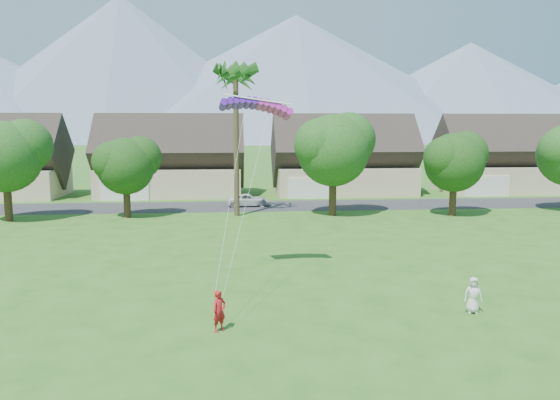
{
  "coord_description": "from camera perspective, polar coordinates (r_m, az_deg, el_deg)",
  "views": [
    {
      "loc": [
        -2.34,
        -16.74,
        7.43
      ],
      "look_at": [
        0.0,
        10.0,
        3.8
      ],
      "focal_mm": 35.0,
      "sensor_mm": 36.0,
      "label": 1
    }
  ],
  "objects": [
    {
      "name": "kite_flyer",
      "position": [
        20.36,
        -6.36,
        -11.46
      ],
      "size": [
        0.66,
        0.64,
        1.53
      ],
      "primitive_type": "imported",
      "rotation": [
        0.0,
        0.0,
        0.7
      ],
      "color": "red",
      "rests_on": "ground"
    },
    {
      "name": "watcher",
      "position": [
        23.46,
        19.53,
        -9.34
      ],
      "size": [
        0.79,
        0.59,
        1.46
      ],
      "primitive_type": "imported",
      "rotation": [
        0.0,
        0.0,
        -0.19
      ],
      "color": "silver",
      "rests_on": "ground"
    },
    {
      "name": "tree_row",
      "position": [
        44.74,
        -3.47,
        4.43
      ],
      "size": [
        62.27,
        6.67,
        8.45
      ],
      "color": "#47301C",
      "rests_on": "ground"
    },
    {
      "name": "street",
      "position": [
        51.33,
        -2.34,
        -0.63
      ],
      "size": [
        90.0,
        7.0,
        0.01
      ],
      "primitive_type": "cube",
      "color": "#2D2D30",
      "rests_on": "ground"
    },
    {
      "name": "houses_row",
      "position": [
        59.93,
        -2.28,
        3.88
      ],
      "size": [
        72.75,
        8.19,
        8.86
      ],
      "color": "beige",
      "rests_on": "ground"
    },
    {
      "name": "parafoil_kite",
      "position": [
        26.64,
        -2.47,
        10.03
      ],
      "size": [
        3.5,
        1.14,
        0.5
      ],
      "rotation": [
        0.0,
        0.0,
        0.08
      ],
      "color": "#5016A9",
      "rests_on": "ground"
    },
    {
      "name": "fan_palm",
      "position": [
        45.45,
        -4.67,
        13.19
      ],
      "size": [
        3.0,
        3.0,
        13.8
      ],
      "color": "#4C3D26",
      "rests_on": "ground"
    },
    {
      "name": "ground",
      "position": [
        18.46,
        2.82,
        -16.03
      ],
      "size": [
        500.0,
        500.0,
        0.0
      ],
      "primitive_type": "plane",
      "color": "#2D6019",
      "rests_on": "ground"
    },
    {
      "name": "parked_car",
      "position": [
        51.22,
        -3.31,
        -0.01
      ],
      "size": [
        4.21,
        2.12,
        1.14
      ],
      "primitive_type": "imported",
      "rotation": [
        0.0,
        0.0,
        1.62
      ],
      "color": "silver",
      "rests_on": "ground"
    },
    {
      "name": "mountain_ridge",
      "position": [
        277.88,
        -2.41,
        12.15
      ],
      "size": [
        540.0,
        240.0,
        70.0
      ],
      "color": "slate",
      "rests_on": "ground"
    }
  ]
}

